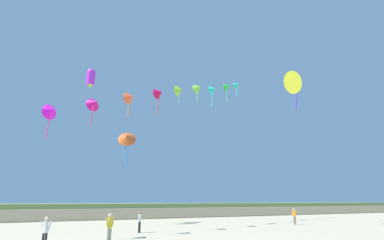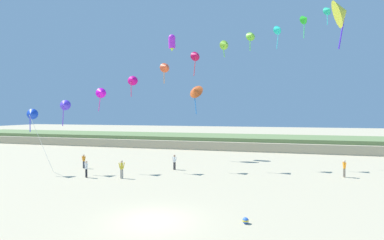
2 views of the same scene
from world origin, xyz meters
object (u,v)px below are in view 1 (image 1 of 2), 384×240
large_kite_mid_trail (295,82)px  large_kite_low_lead (127,138)px  large_kite_high_solo (91,78)px  person_near_right (140,220)px  person_far_right (110,226)px  person_far_left (294,215)px  person_mid_center (45,230)px

large_kite_mid_trail → large_kite_low_lead: bearing=148.5°
large_kite_high_solo → large_kite_low_lead: bearing=-29.9°
person_near_right → large_kite_mid_trail: bearing=-7.4°
person_near_right → large_kite_low_lead: large_kite_low_lead is taller
person_near_right → person_far_right: bearing=-122.0°
person_near_right → large_kite_low_lead: bearing=87.3°
large_kite_low_lead → large_kite_high_solo: 8.69m
person_far_right → large_kite_mid_trail: bearing=9.8°
large_kite_mid_trail → large_kite_high_solo: large_kite_high_solo is taller
person_far_left → large_kite_mid_trail: bearing=-108.5°
person_far_right → large_kite_high_solo: (-0.32, 15.54, 15.49)m
person_near_right → person_far_left: 17.23m
large_kite_low_lead → large_kite_high_solo: (-4.14, 2.39, 7.26)m
large_kite_mid_trail → person_near_right: bearing=172.6°
large_kite_mid_trail → person_mid_center: bearing=-170.3°
person_far_right → large_kite_high_solo: size_ratio=0.71×
large_kite_low_lead → large_kite_mid_trail: size_ratio=0.93×
person_near_right → person_far_right: (-3.45, -5.52, 0.06)m
person_near_right → large_kite_mid_trail: (16.28, -2.13, 14.15)m
person_near_right → large_kite_mid_trail: large_kite_mid_trail is taller
person_near_right → large_kite_high_solo: 18.89m
person_far_left → large_kite_mid_trail: large_kite_mid_trail is taller
person_far_right → person_mid_center: bearing=-170.4°
person_mid_center → large_kite_high_solo: large_kite_high_solo is taller
large_kite_mid_trail → large_kite_high_solo: 23.49m
person_near_right → large_kite_mid_trail: size_ratio=0.36×
person_mid_center → person_far_left: person_far_left is taller
person_near_right → large_kite_low_lead: (0.37, 7.64, 8.29)m
person_mid_center → large_kite_high_solo: bearing=78.9°
person_near_right → person_far_left: person_far_left is taller
person_far_left → person_near_right: bearing=-177.7°
person_near_right → large_kite_high_solo: size_ratio=0.67×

